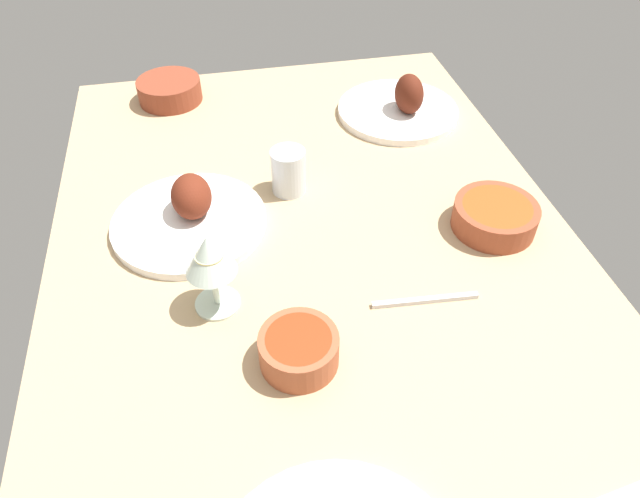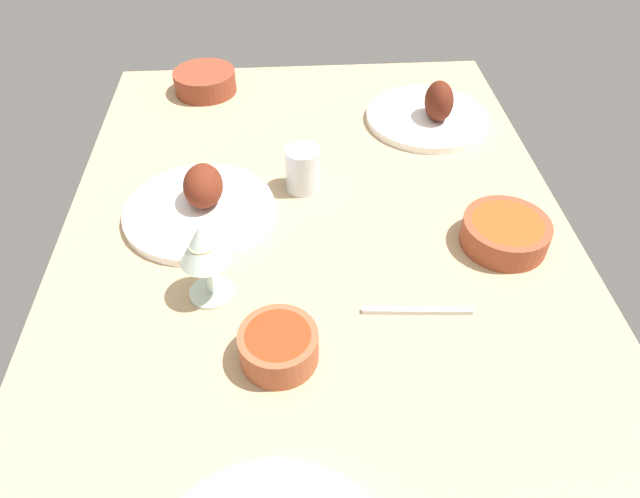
{
  "view_description": "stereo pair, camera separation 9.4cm",
  "coord_description": "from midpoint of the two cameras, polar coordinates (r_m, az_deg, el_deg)",
  "views": [
    {
      "loc": [
        -66.75,
        13.94,
        71.18
      ],
      "look_at": [
        0.0,
        0.0,
        6.0
      ],
      "focal_mm": 32.11,
      "sensor_mm": 36.0,
      "label": 1
    },
    {
      "loc": [
        -68.03,
        4.61,
        71.18
      ],
      "look_at": [
        0.0,
        0.0,
        6.0
      ],
      "focal_mm": 32.11,
      "sensor_mm": 36.0,
      "label": 2
    }
  ],
  "objects": [
    {
      "name": "water_tumbler",
      "position": [
        1.07,
        -5.69,
        7.62
      ],
      "size": [
        6.49,
        6.49,
        8.61
      ],
      "primitive_type": "cylinder",
      "color": "silver",
      "rests_on": "dining_table"
    },
    {
      "name": "dining_table",
      "position": [
        0.97,
        -2.78,
        -1.84
      ],
      "size": [
        140.0,
        90.0,
        4.0
      ],
      "primitive_type": "cube",
      "color": "tan",
      "rests_on": "ground"
    },
    {
      "name": "plate_center_main",
      "position": [
        1.32,
        5.98,
        13.89
      ],
      "size": [
        26.87,
        26.87,
        9.88
      ],
      "color": "white",
      "rests_on": "dining_table"
    },
    {
      "name": "wine_glass",
      "position": [
        0.84,
        -14.14,
        -1.08
      ],
      "size": [
        7.6,
        7.6,
        14.0
      ],
      "color": "silver",
      "rests_on": "dining_table"
    },
    {
      "name": "bowl_soup",
      "position": [
        1.03,
        14.58,
        3.13
      ],
      "size": [
        14.64,
        14.64,
        4.78
      ],
      "color": "brown",
      "rests_on": "dining_table"
    },
    {
      "name": "bowl_cream",
      "position": [
        1.42,
        -16.7,
        14.93
      ],
      "size": [
        14.45,
        14.45,
        5.07
      ],
      "color": "brown",
      "rests_on": "dining_table"
    },
    {
      "name": "bowl_sauce",
      "position": [
        0.8,
        -5.54,
        -10.05
      ],
      "size": [
        11.18,
        11.18,
        5.15
      ],
      "color": "#A35133",
      "rests_on": "dining_table"
    },
    {
      "name": "fork_loose",
      "position": [
        0.89,
        7.49,
        -5.23
      ],
      "size": [
        2.18,
        16.82,
        0.8
      ],
      "primitive_type": "cube",
      "rotation": [
        0.0,
        0.0,
        1.49
      ],
      "color": "silver",
      "rests_on": "dining_table"
    },
    {
      "name": "plate_near_viewer",
      "position": [
        1.04,
        -15.38,
        3.19
      ],
      "size": [
        27.16,
        27.16,
        8.75
      ],
      "color": "white",
      "rests_on": "dining_table"
    }
  ]
}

